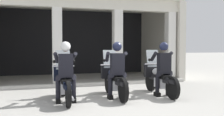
{
  "coord_description": "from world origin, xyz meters",
  "views": [
    {
      "loc": [
        -2.08,
        -6.69,
        1.46
      ],
      "look_at": [
        0.0,
        0.35,
        1.12
      ],
      "focal_mm": 39.86,
      "sensor_mm": 36.0,
      "label": 1
    }
  ],
  "objects_px": {
    "motorcycle_left": "(65,82)",
    "motorcycle_center": "(114,80)",
    "motorcycle_right": "(159,78)",
    "police_officer_right": "(163,64)",
    "police_officer_left": "(66,67)",
    "police_officer_center": "(117,65)"
  },
  "relations": [
    {
      "from": "police_officer_left",
      "to": "police_officer_center",
      "type": "bearing_deg",
      "value": 12.93
    },
    {
      "from": "police_officer_left",
      "to": "motorcycle_right",
      "type": "relative_size",
      "value": 0.78
    },
    {
      "from": "police_officer_right",
      "to": "police_officer_center",
      "type": "bearing_deg",
      "value": -171.81
    },
    {
      "from": "motorcycle_left",
      "to": "motorcycle_right",
      "type": "distance_m",
      "value": 2.84
    },
    {
      "from": "police_officer_center",
      "to": "motorcycle_left",
      "type": "bearing_deg",
      "value": 178.69
    },
    {
      "from": "police_officer_center",
      "to": "motorcycle_right",
      "type": "relative_size",
      "value": 0.78
    },
    {
      "from": "police_officer_left",
      "to": "police_officer_right",
      "type": "height_order",
      "value": "same"
    },
    {
      "from": "motorcycle_right",
      "to": "police_officer_left",
      "type": "bearing_deg",
      "value": -163.52
    },
    {
      "from": "police_officer_center",
      "to": "police_officer_left",
      "type": "bearing_deg",
      "value": -169.91
    },
    {
      "from": "motorcycle_left",
      "to": "motorcycle_center",
      "type": "relative_size",
      "value": 1.0
    },
    {
      "from": "motorcycle_right",
      "to": "police_officer_right",
      "type": "bearing_deg",
      "value": -80.77
    },
    {
      "from": "police_officer_center",
      "to": "police_officer_right",
      "type": "bearing_deg",
      "value": 4.88
    },
    {
      "from": "motorcycle_left",
      "to": "police_officer_center",
      "type": "height_order",
      "value": "police_officer_center"
    },
    {
      "from": "motorcycle_right",
      "to": "police_officer_right",
      "type": "distance_m",
      "value": 0.52
    },
    {
      "from": "police_officer_left",
      "to": "police_officer_center",
      "type": "xyz_separation_m",
      "value": [
        1.42,
        0.1,
        0.0
      ]
    },
    {
      "from": "motorcycle_center",
      "to": "police_officer_right",
      "type": "relative_size",
      "value": 1.29
    },
    {
      "from": "motorcycle_center",
      "to": "police_officer_center",
      "type": "bearing_deg",
      "value": -84.08
    },
    {
      "from": "motorcycle_center",
      "to": "motorcycle_left",
      "type": "bearing_deg",
      "value": -169.91
    },
    {
      "from": "police_officer_left",
      "to": "police_officer_right",
      "type": "bearing_deg",
      "value": 10.33
    },
    {
      "from": "police_officer_right",
      "to": "police_officer_left",
      "type": "bearing_deg",
      "value": -169.21
    },
    {
      "from": "motorcycle_left",
      "to": "motorcycle_center",
      "type": "distance_m",
      "value": 1.42
    },
    {
      "from": "police_officer_left",
      "to": "police_officer_center",
      "type": "distance_m",
      "value": 1.42
    }
  ]
}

